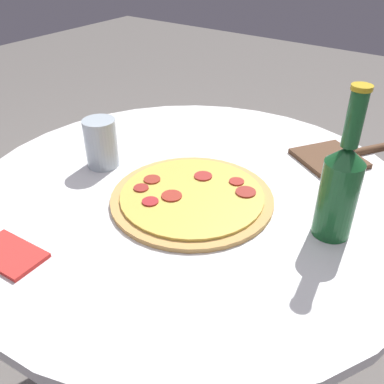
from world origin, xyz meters
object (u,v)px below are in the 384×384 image
drinking_glass (101,143)px  beer_bottle (340,186)px  pizza_paddle (338,156)px  pizza (192,197)px

drinking_glass → beer_bottle: bearing=-173.2°
beer_bottle → pizza_paddle: (0.09, -0.30, -0.10)m
beer_bottle → drinking_glass: 0.55m
beer_bottle → drinking_glass: (0.54, 0.06, -0.05)m
pizza → beer_bottle: bearing=-167.3°
pizza → drinking_glass: (0.26, 0.00, 0.05)m
pizza → pizza_paddle: 0.41m
pizza → pizza_paddle: pizza is taller
pizza_paddle → drinking_glass: bearing=161.9°
beer_bottle → drinking_glass: bearing=6.8°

